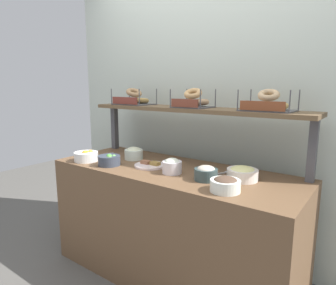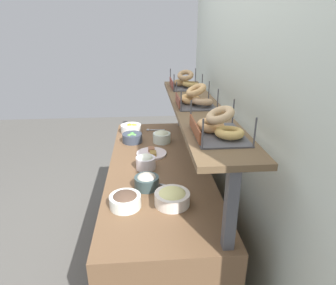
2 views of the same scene
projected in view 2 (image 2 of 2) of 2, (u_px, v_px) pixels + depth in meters
ground_plane at (159, 256)px, 2.43m from camera, size 8.00×8.00×0.00m
back_wall at (237, 116)px, 2.02m from camera, size 3.06×0.06×2.40m
deli_counter at (159, 213)px, 2.27m from camera, size 1.86×0.70×0.85m
shelf_riser_left at (181, 106)px, 2.86m from camera, size 0.05×0.05×0.40m
shelf_riser_right at (231, 210)px, 1.25m from camera, size 0.05×0.05×0.40m
upper_shelf at (197, 108)px, 1.97m from camera, size 1.82×0.32×0.03m
bowl_cream_cheese at (146, 162)px, 2.03m from camera, size 0.14×0.14×0.11m
bowl_chocolate_spread at (125, 200)px, 1.60m from camera, size 0.17×0.17×0.09m
bowl_tuna_salad at (147, 181)px, 1.79m from camera, size 0.15×0.15×0.10m
bowl_veggie_mix at (132, 138)px, 2.49m from camera, size 0.17×0.17×0.09m
bowl_scallion_spread at (162, 137)px, 2.49m from camera, size 0.15×0.15×0.10m
bowl_fruit_salad at (131, 128)px, 2.72m from camera, size 0.19×0.19×0.09m
bowl_egg_salad at (172, 197)px, 1.62m from camera, size 0.20×0.20×0.09m
serving_plate_white at (152, 153)px, 2.26m from camera, size 0.23×0.23×0.04m
serving_spoon_near_plate at (178, 188)px, 1.79m from camera, size 0.10×0.16×0.01m
serving_spoon_by_edge at (152, 130)px, 2.78m from camera, size 0.04×0.18×0.01m
bagel_basket_everything at (185, 82)px, 2.52m from camera, size 0.34×0.25×0.15m
bagel_basket_sesame at (195, 98)px, 1.94m from camera, size 0.28×0.26×0.15m
bagel_basket_plain at (218, 127)px, 1.42m from camera, size 0.34×0.25×0.15m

